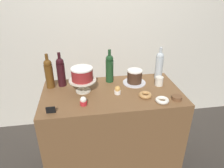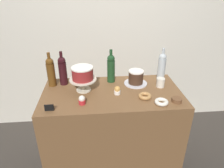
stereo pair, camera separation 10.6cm
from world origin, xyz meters
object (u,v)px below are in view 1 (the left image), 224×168
at_px(chocolate_round_cake, 135,76).
at_px(donut_maple, 145,95).
at_px(cake_stand_pedestal, 83,83).
at_px(wine_bottle_dark_red, 61,71).
at_px(cookie_stack, 177,98).
at_px(wine_bottle_green, 110,68).
at_px(coffee_cup_ceramic, 159,81).
at_px(donut_sugar, 162,100).
at_px(white_layer_cake, 82,74).
at_px(cupcake_caramel, 118,90).
at_px(cupcake_vanilla, 83,101).
at_px(wine_bottle_amber, 49,73).
at_px(wine_bottle_clear, 159,65).
at_px(price_sign_chalkboard, 51,110).

bearing_deg(chocolate_round_cake, donut_maple, -83.87).
relative_size(cake_stand_pedestal, wine_bottle_dark_red, 0.74).
xyz_separation_m(chocolate_round_cake, cookie_stack, (0.28, -0.35, -0.06)).
height_order(wine_bottle_dark_red, wine_bottle_green, same).
bearing_deg(coffee_cup_ceramic, cookie_stack, -78.80).
height_order(donut_sugar, donut_maple, same).
distance_m(white_layer_cake, cupcake_caramel, 0.34).
distance_m(cupcake_vanilla, donut_sugar, 0.64).
bearing_deg(wine_bottle_amber, wine_bottle_clear, 1.80).
bearing_deg(coffee_cup_ceramic, wine_bottle_clear, 72.66).
xyz_separation_m(wine_bottle_green, price_sign_chalkboard, (-0.52, -0.47, -0.12)).
height_order(cake_stand_pedestal, coffee_cup_ceramic, cake_stand_pedestal).
xyz_separation_m(wine_bottle_green, cupcake_vanilla, (-0.27, -0.39, -0.11)).
xyz_separation_m(cupcake_caramel, coffee_cup_ceramic, (0.42, 0.10, 0.01)).
distance_m(wine_bottle_dark_red, cookie_stack, 1.06).
bearing_deg(wine_bottle_amber, white_layer_cake, -23.25).
bearing_deg(coffee_cup_ceramic, donut_maple, -135.39).
bearing_deg(wine_bottle_amber, cookie_stack, -20.31).
distance_m(wine_bottle_green, cupcake_vanilla, 0.49).
height_order(white_layer_cake, wine_bottle_amber, wine_bottle_amber).
xyz_separation_m(wine_bottle_amber, donut_maple, (0.82, -0.31, -0.13)).
relative_size(cupcake_caramel, donut_maple, 0.66).
xyz_separation_m(cake_stand_pedestal, coffee_cup_ceramic, (0.72, 0.01, -0.04)).
bearing_deg(wine_bottle_amber, cake_stand_pedestal, -23.25).
bearing_deg(wine_bottle_green, cupcake_vanilla, -124.48).
distance_m(cupcake_caramel, cookie_stack, 0.50).
bearing_deg(coffee_cup_ceramic, wine_bottle_amber, 173.32).
xyz_separation_m(cake_stand_pedestal, cupcake_vanilla, (-0.00, -0.23, -0.04)).
bearing_deg(wine_bottle_green, cake_stand_pedestal, -148.49).
distance_m(donut_maple, cookie_stack, 0.26).
relative_size(chocolate_round_cake, coffee_cup_ceramic, 1.68).
bearing_deg(price_sign_chalkboard, cupcake_vanilla, 16.84).
height_order(white_layer_cake, price_sign_chalkboard, white_layer_cake).
relative_size(white_layer_cake, donut_sugar, 1.69).
distance_m(chocolate_round_cake, cupcake_vanilla, 0.59).
relative_size(white_layer_cake, wine_bottle_amber, 0.58).
height_order(wine_bottle_clear, cupcake_vanilla, wine_bottle_clear).
height_order(wine_bottle_green, cupcake_vanilla, wine_bottle_green).
height_order(chocolate_round_cake, price_sign_chalkboard, chocolate_round_cake).
bearing_deg(cake_stand_pedestal, cupcake_caramel, -17.50).
bearing_deg(cookie_stack, cupcake_vanilla, 177.22).
distance_m(white_layer_cake, chocolate_round_cake, 0.51).
relative_size(cake_stand_pedestal, wine_bottle_green, 0.74).
bearing_deg(cake_stand_pedestal, wine_bottle_clear, 11.90).
distance_m(cake_stand_pedestal, cookie_stack, 0.82).
height_order(cupcake_vanilla, cookie_stack, cupcake_vanilla).
distance_m(chocolate_round_cake, donut_sugar, 0.40).
height_order(wine_bottle_dark_red, coffee_cup_ceramic, wine_bottle_dark_red).
height_order(cupcake_caramel, donut_maple, cupcake_caramel).
distance_m(wine_bottle_dark_red, cupcake_caramel, 0.56).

